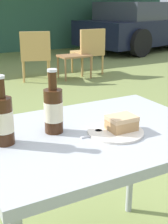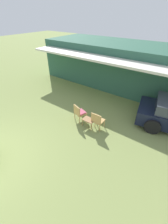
# 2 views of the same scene
# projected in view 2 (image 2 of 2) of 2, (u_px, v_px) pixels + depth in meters

# --- Properties ---
(cabin_building) EXTENTS (11.46, 5.07, 2.74)m
(cabin_building) POSITION_uv_depth(u_px,v_px,m) (126.00, 65.00, 10.20)
(cabin_building) COLOR #2D5B47
(cabin_building) RESTS_ON ground_plane
(wicker_chair_cushioned) EXTENTS (0.61, 0.59, 0.83)m
(wicker_chair_cushioned) POSITION_uv_depth(u_px,v_px,m) (79.00, 112.00, 7.14)
(wicker_chair_cushioned) COLOR tan
(wicker_chair_cushioned) RESTS_ON ground_plane
(wicker_chair_plain) EXTENTS (0.49, 0.46, 0.83)m
(wicker_chair_plain) POSITION_uv_depth(u_px,v_px,m) (97.00, 120.00, 6.62)
(wicker_chair_plain) COLOR tan
(wicker_chair_plain) RESTS_ON ground_plane
(garden_side_table) EXTENTS (0.54, 0.36, 0.41)m
(garden_side_table) POSITION_uv_depth(u_px,v_px,m) (89.00, 120.00, 6.78)
(garden_side_table) COLOR #996B42
(garden_side_table) RESTS_ON ground_plane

